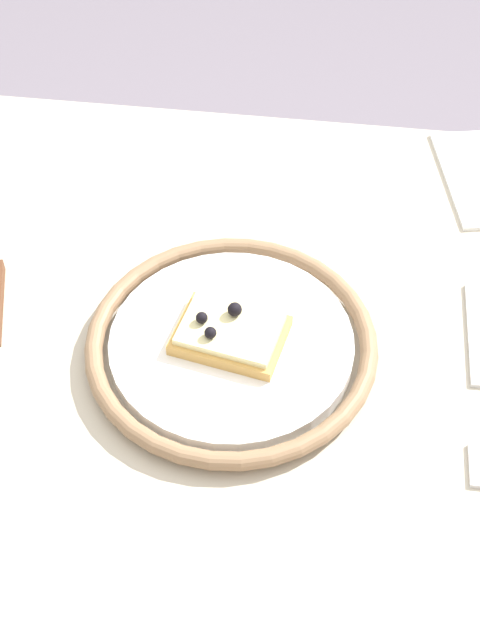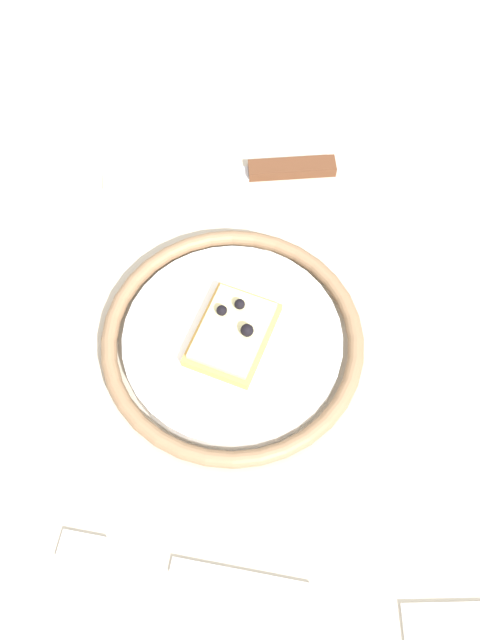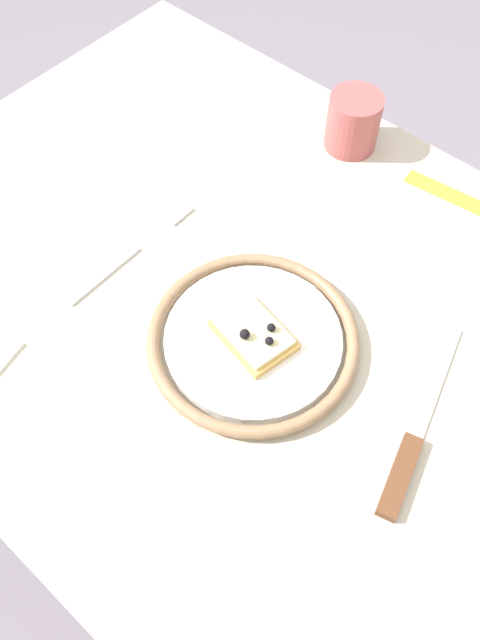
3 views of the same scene
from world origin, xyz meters
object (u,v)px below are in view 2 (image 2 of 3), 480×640
Objects in this scene: dining_table at (202,344)px; fork at (180,566)px; plate at (232,341)px; knife at (260,171)px; pizza_slice_near at (233,333)px.

fork is (-0.24, -0.04, 0.10)m from dining_table.
plate reaches higher than knife.
plate is at bearing -177.08° from knife.
knife is at bearing -11.89° from dining_table.
knife is at bearing 0.99° from fork.
dining_table is at bearing 43.74° from plate.
plate is 1.17× the size of fork.
pizza_slice_near is 0.48× the size of fork.
plate reaches higher than fork.
pizza_slice_near is 0.20m from fork.
knife reaches higher than fork.
dining_table is 4.99× the size of knife.
plate is at bearing 167.66° from pizza_slice_near.
pizza_slice_near reaches higher than fork.
fork is (-0.20, 0.00, -0.02)m from pizza_slice_near.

